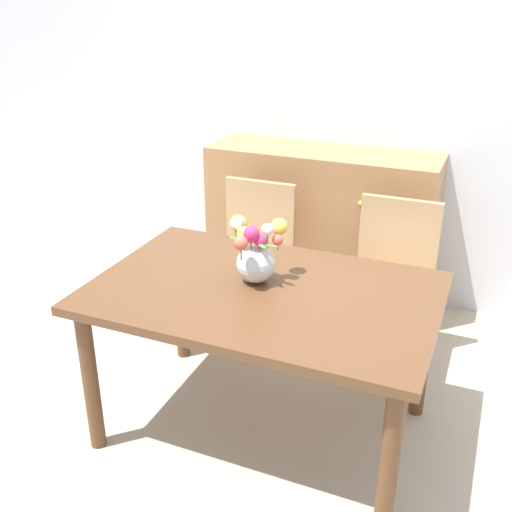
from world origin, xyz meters
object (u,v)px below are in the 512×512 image
Objects in this scene: dresser at (320,228)px; dining_table at (264,308)px; flower_vase at (255,253)px; chair_left at (253,249)px; chair_right at (392,273)px.

dining_table is at bearing -83.38° from dresser.
flower_vase is (-0.06, 0.06, 0.22)m from dining_table.
dresser is at bearing -115.45° from chair_left.
chair_left is at bearing 113.79° from flower_vase.
dresser is at bearing -42.86° from chair_right.
chair_left is 0.57m from dresser.
dining_table is 1.62× the size of chair_right.
chair_left and chair_right have the same top height.
dining_table is 0.92m from chair_left.
flower_vase reaches higher than chair_right.
chair_left is at bearing -115.45° from dresser.
chair_left is (-0.40, 0.82, -0.12)m from dining_table.
dresser reaches higher than dining_table.
chair_right is (0.80, 0.00, 0.00)m from chair_left.
dresser reaches higher than chair_left.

